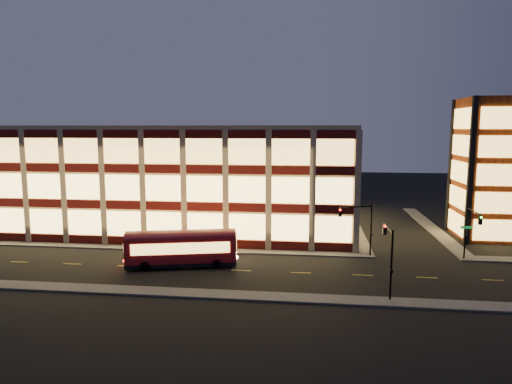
# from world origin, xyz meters

# --- Properties ---
(ground) EXTENTS (200.00, 200.00, 0.00)m
(ground) POSITION_xyz_m (0.00, 0.00, 0.00)
(ground) COLOR black
(ground) RESTS_ON ground
(sidewalk_office_south) EXTENTS (54.00, 2.00, 0.15)m
(sidewalk_office_south) POSITION_xyz_m (-3.00, 1.00, 0.07)
(sidewalk_office_south) COLOR #514F4C
(sidewalk_office_south) RESTS_ON ground
(sidewalk_office_east) EXTENTS (2.00, 30.00, 0.15)m
(sidewalk_office_east) POSITION_xyz_m (23.00, 17.00, 0.07)
(sidewalk_office_east) COLOR #514F4C
(sidewalk_office_east) RESTS_ON ground
(sidewalk_tower_west) EXTENTS (2.00, 30.00, 0.15)m
(sidewalk_tower_west) POSITION_xyz_m (34.00, 17.00, 0.07)
(sidewalk_tower_west) COLOR #514F4C
(sidewalk_tower_west) RESTS_ON ground
(sidewalk_near) EXTENTS (100.00, 2.00, 0.15)m
(sidewalk_near) POSITION_xyz_m (0.00, -13.00, 0.07)
(sidewalk_near) COLOR #514F4C
(sidewalk_near) RESTS_ON ground
(office_building) EXTENTS (50.45, 30.45, 14.50)m
(office_building) POSITION_xyz_m (-2.91, 16.91, 7.25)
(office_building) COLOR tan
(office_building) RESTS_ON ground
(stair_tower) EXTENTS (8.60, 8.60, 18.00)m
(stair_tower) POSITION_xyz_m (39.95, 11.95, 8.99)
(stair_tower) COLOR #8C3814
(stair_tower) RESTS_ON ground
(traffic_signal_far) EXTENTS (3.79, 1.87, 6.00)m
(traffic_signal_far) POSITION_xyz_m (22.21, 0.24, 4.11)
(traffic_signal_far) COLOR black
(traffic_signal_far) RESTS_ON ground
(traffic_signal_right) EXTENTS (1.20, 4.37, 6.00)m
(traffic_signal_right) POSITION_xyz_m (33.50, -0.62, 4.10)
(traffic_signal_right) COLOR black
(traffic_signal_right) RESTS_ON ground
(traffic_signal_near) EXTENTS (0.32, 4.45, 6.00)m
(traffic_signal_near) POSITION_xyz_m (23.50, -11.03, 4.13)
(traffic_signal_near) COLOR black
(traffic_signal_near) RESTS_ON ground
(trolley_bus) EXTENTS (11.53, 5.41, 3.79)m
(trolley_bus) POSITION_xyz_m (3.64, -5.26, 2.10)
(trolley_bus) COLOR maroon
(trolley_bus) RESTS_ON ground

